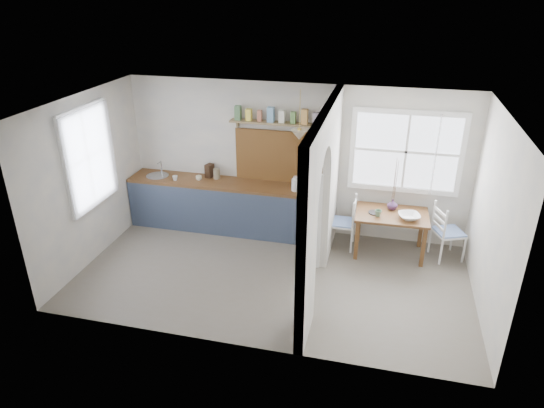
% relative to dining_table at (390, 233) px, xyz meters
% --- Properties ---
extents(floor, '(5.80, 3.20, 0.01)m').
position_rel_dining_table_xyz_m(floor, '(-1.68, -1.12, -0.36)').
color(floor, '#6B6252').
rests_on(floor, ground).
extents(ceiling, '(5.80, 3.20, 0.01)m').
position_rel_dining_table_xyz_m(ceiling, '(-1.68, -1.12, 2.24)').
color(ceiling, silver).
rests_on(ceiling, walls).
extents(walls, '(5.81, 3.21, 2.60)m').
position_rel_dining_table_xyz_m(walls, '(-1.68, -1.12, 0.94)').
color(walls, silver).
rests_on(walls, floor).
extents(partition, '(0.12, 3.20, 2.60)m').
position_rel_dining_table_xyz_m(partition, '(-0.98, -1.06, 1.10)').
color(partition, silver).
rests_on(partition, floor).
extents(kitchen_window, '(0.10, 1.16, 1.50)m').
position_rel_dining_table_xyz_m(kitchen_window, '(-4.55, -1.12, 1.29)').
color(kitchen_window, white).
rests_on(kitchen_window, walls).
extents(nook_window, '(1.76, 0.10, 1.30)m').
position_rel_dining_table_xyz_m(nook_window, '(0.12, 0.44, 1.24)').
color(nook_window, white).
rests_on(nook_window, walls).
extents(counter, '(3.50, 0.60, 0.90)m').
position_rel_dining_table_xyz_m(counter, '(-2.81, 0.21, 0.10)').
color(counter, brown).
rests_on(counter, floor).
extents(sink, '(0.40, 0.40, 0.02)m').
position_rel_dining_table_xyz_m(sink, '(-4.11, 0.18, 0.53)').
color(sink, '#B5B7BE').
rests_on(sink, counter).
extents(backsplash, '(1.65, 0.03, 0.90)m').
position_rel_dining_table_xyz_m(backsplash, '(-1.89, 0.46, 0.99)').
color(backsplash, brown).
rests_on(backsplash, walls).
extents(shelf, '(1.75, 0.20, 0.21)m').
position_rel_dining_table_xyz_m(shelf, '(-1.89, 0.37, 1.65)').
color(shelf, '#9C8258').
rests_on(shelf, walls).
extents(pendant_lamp, '(0.26, 0.26, 0.16)m').
position_rel_dining_table_xyz_m(pendant_lamp, '(-1.53, 0.03, 1.52)').
color(pendant_lamp, beige).
rests_on(pendant_lamp, ceiling).
extents(utensil_rail, '(0.02, 0.50, 0.02)m').
position_rel_dining_table_xyz_m(utensil_rail, '(-1.07, -0.22, 1.09)').
color(utensil_rail, '#B5B7BE').
rests_on(utensil_rail, partition).
extents(dining_table, '(1.15, 0.78, 0.71)m').
position_rel_dining_table_xyz_m(dining_table, '(0.00, 0.00, 0.00)').
color(dining_table, brown).
rests_on(dining_table, floor).
extents(chair_left, '(0.41, 0.41, 0.90)m').
position_rel_dining_table_xyz_m(chair_left, '(-0.78, 0.04, 0.09)').
color(chair_left, white).
rests_on(chair_left, floor).
extents(chair_right, '(0.56, 0.56, 0.93)m').
position_rel_dining_table_xyz_m(chair_right, '(0.90, 0.07, 0.11)').
color(chair_right, white).
rests_on(chair_right, floor).
extents(kettle, '(0.24, 0.21, 0.24)m').
position_rel_dining_table_xyz_m(kettle, '(-1.58, 0.12, 0.67)').
color(kettle, white).
rests_on(kettle, counter).
extents(mug_a, '(0.12, 0.12, 0.09)m').
position_rel_dining_table_xyz_m(mug_a, '(-3.71, 0.05, 0.59)').
color(mug_a, white).
rests_on(mug_a, counter).
extents(mug_b, '(0.12, 0.12, 0.08)m').
position_rel_dining_table_xyz_m(mug_b, '(-3.31, 0.16, 0.59)').
color(mug_b, white).
rests_on(mug_b, counter).
extents(knife_block, '(0.15, 0.18, 0.24)m').
position_rel_dining_table_xyz_m(knife_block, '(-3.18, 0.35, 0.66)').
color(knife_block, '#341F12').
rests_on(knife_block, counter).
extents(jar, '(0.14, 0.14, 0.18)m').
position_rel_dining_table_xyz_m(jar, '(-3.04, 0.31, 0.64)').
color(jar, '#7E755A').
rests_on(jar, counter).
extents(towel_magenta, '(0.02, 0.03, 0.59)m').
position_rel_dining_table_xyz_m(towel_magenta, '(-1.10, -0.14, -0.08)').
color(towel_magenta, '#DC2C5D').
rests_on(towel_magenta, counter).
extents(towel_orange, '(0.02, 0.03, 0.47)m').
position_rel_dining_table_xyz_m(towel_orange, '(-1.10, -0.16, -0.11)').
color(towel_orange, orange).
rests_on(towel_orange, counter).
extents(bowl, '(0.40, 0.40, 0.08)m').
position_rel_dining_table_xyz_m(bowl, '(0.26, -0.13, 0.40)').
color(bowl, white).
rests_on(bowl, dining_table).
extents(table_cup, '(0.14, 0.14, 0.10)m').
position_rel_dining_table_xyz_m(table_cup, '(-0.22, -0.15, 0.41)').
color(table_cup, '#5A7D60').
rests_on(table_cup, dining_table).
extents(plate, '(0.25, 0.25, 0.02)m').
position_rel_dining_table_xyz_m(plate, '(-0.27, -0.05, 0.36)').
color(plate, black).
rests_on(plate, dining_table).
extents(vase, '(0.21, 0.21, 0.17)m').
position_rel_dining_table_xyz_m(vase, '(-0.00, 0.16, 0.44)').
color(vase, '#42264D').
rests_on(vase, dining_table).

